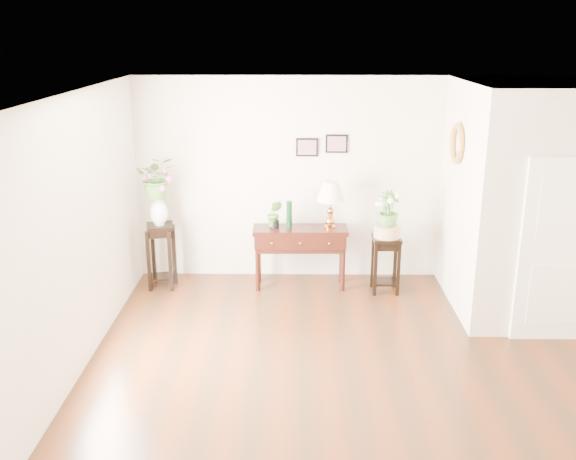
{
  "coord_description": "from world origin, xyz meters",
  "views": [
    {
      "loc": [
        -0.81,
        -5.89,
        3.38
      ],
      "look_at": [
        -0.89,
        1.3,
        1.12
      ],
      "focal_mm": 40.0,
      "sensor_mm": 36.0,
      "label": 1
    }
  ],
  "objects_px": {
    "plant_stand_a": "(162,256)",
    "plant_stand_b": "(385,264)",
    "console_table": "(300,257)",
    "table_lamp": "(331,203)"
  },
  "relations": [
    {
      "from": "plant_stand_b",
      "to": "plant_stand_a",
      "type": "bearing_deg",
      "value": 177.85
    },
    {
      "from": "table_lamp",
      "to": "plant_stand_a",
      "type": "height_order",
      "value": "table_lamp"
    },
    {
      "from": "plant_stand_a",
      "to": "plant_stand_b",
      "type": "height_order",
      "value": "plant_stand_a"
    },
    {
      "from": "table_lamp",
      "to": "plant_stand_a",
      "type": "bearing_deg",
      "value": -179.06
    },
    {
      "from": "console_table",
      "to": "plant_stand_a",
      "type": "bearing_deg",
      "value": -179.66
    },
    {
      "from": "plant_stand_a",
      "to": "plant_stand_b",
      "type": "xyz_separation_m",
      "value": [
        3.01,
        -0.11,
        -0.06
      ]
    },
    {
      "from": "plant_stand_b",
      "to": "console_table",
      "type": "bearing_deg",
      "value": 172.45
    },
    {
      "from": "console_table",
      "to": "plant_stand_a",
      "type": "height_order",
      "value": "plant_stand_a"
    },
    {
      "from": "table_lamp",
      "to": "console_table",
      "type": "bearing_deg",
      "value": 180.0
    },
    {
      "from": "console_table",
      "to": "table_lamp",
      "type": "distance_m",
      "value": 0.87
    }
  ]
}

